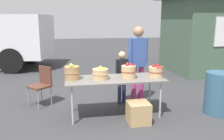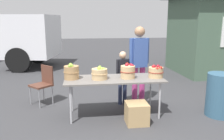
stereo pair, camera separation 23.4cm
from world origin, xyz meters
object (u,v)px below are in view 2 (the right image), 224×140
Objects in this scene: apple_basket_red_1 at (156,72)px; folding_chair at (43,82)px; child_customer at (123,74)px; trash_barrel at (220,95)px; apple_basket_red_0 at (128,72)px; apple_basket_green_0 at (71,72)px; apple_basket_green_1 at (100,73)px; vendor_adult at (139,59)px; market_table at (114,81)px; produce_crate at (137,113)px.

apple_basket_red_1 is 2.48m from folding_chair.
child_customer is 2.01m from trash_barrel.
folding_chair is (-1.73, 0.86, -0.37)m from apple_basket_red_0.
child_customer is at bearing 26.20° from apple_basket_green_0.
apple_basket_red_0 reaches higher than apple_basket_green_1.
apple_basket_red_1 reaches higher than trash_barrel.
apple_basket_red_0 is at bearing 52.58° from vendor_adult.
apple_basket_red_1 is at bearing -3.33° from apple_basket_green_0.
trash_barrel is at bearing 28.70° from folding_chair.
apple_basket_green_0 is at bearing -3.43° from folding_chair.
apple_basket_green_0 is at bearing 175.89° from market_table.
trash_barrel is at bearing -7.17° from apple_basket_green_0.
child_customer is at bearing 153.31° from trash_barrel.
vendor_adult is at bearing 146.50° from trash_barrel.
child_customer reaches higher than apple_basket_red_1.
trash_barrel is at bearing 132.71° from child_customer.
produce_crate is (-0.29, -1.07, -0.82)m from vendor_adult.
child_customer is at bearing 94.29° from produce_crate.
vendor_adult is 2.03× the size of trash_barrel.
apple_basket_red_0 is 0.17× the size of vendor_adult.
market_table is 0.83m from apple_basket_green_0.
folding_chair is at bearing 129.82° from apple_basket_green_0.
apple_basket_red_1 reaches higher than market_table.
vendor_adult is at bearing 104.53° from apple_basket_red_1.
apple_basket_green_1 is 0.37× the size of folding_chair.
apple_basket_green_1 is 1.10m from apple_basket_red_1.
apple_basket_red_1 is at bearing 97.63° from vendor_adult.
apple_basket_green_0 is 1.09m from folding_chair.
market_table is 2.10m from trash_barrel.
apple_basket_green_1 is at bearing 146.19° from produce_crate.
apple_basket_red_1 is (1.63, -0.09, -0.02)m from apple_basket_green_0.
apple_basket_green_0 is 1.44m from produce_crate.
trash_barrel is at bearing -12.13° from apple_basket_red_1.
trash_barrel is (3.52, -1.15, -0.09)m from folding_chair.
apple_basket_green_1 is at bearing 28.15° from vendor_adult.
vendor_adult is (-0.17, 0.67, 0.15)m from apple_basket_red_1.
child_customer is at bearing 38.49° from folding_chair.
vendor_adult is 1.79m from trash_barrel.
folding_chair is at bearing -12.73° from vendor_adult.
produce_crate is (1.16, -0.50, -0.69)m from apple_basket_green_0.
child_customer is 1.77m from folding_chair.
trash_barrel is (2.87, -0.36, -0.46)m from apple_basket_green_0.
apple_basket_red_1 is 0.85m from child_customer.
child_customer is 3.06× the size of produce_crate.
vendor_adult is 4.41× the size of produce_crate.
trash_barrel is (2.33, -0.28, -0.44)m from apple_basket_green_1.
folding_chair is at bearing 158.91° from apple_basket_red_1.
vendor_adult reaches higher than market_table.
child_customer reaches higher than apple_basket_green_0.
apple_basket_red_1 is 0.78× the size of produce_crate.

